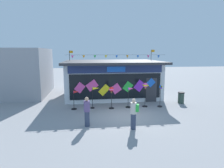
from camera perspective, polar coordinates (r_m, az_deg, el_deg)
The scene contains 12 objects.
ground_plane at distance 12.84m, azimuth 4.31°, elevation -9.25°, with size 80.00×80.00×0.00m, color gray.
kite_shop_building at distance 18.31m, azimuth -0.15°, elevation 1.80°, with size 8.64×6.74×4.35m.
wind_spinner_far_left at distance 14.14m, azimuth -10.83°, elevation -4.06°, with size 0.60×0.39×1.40m.
wind_spinner_left at distance 14.13m, azimuth -5.01°, elevation -2.31°, with size 0.69×0.35×1.61m.
wind_spinner_center_left at distance 13.97m, azimuth -0.17°, elevation -2.49°, with size 0.38×0.38×1.62m.
wind_spinner_center_right at distance 14.37m, azimuth 5.33°, elevation -3.22°, with size 0.60×0.39×1.54m.
wind_spinner_right at distance 14.63m, azimuth 9.88°, elevation -1.28°, with size 0.39×0.39×1.85m.
wind_spinner_far_right at distance 14.94m, azimuth 14.16°, elevation -3.33°, with size 0.36×0.36×1.71m.
person_near_camera at distance 10.84m, azimuth -7.45°, elevation -8.10°, with size 0.34×0.34×1.68m.
person_mid_plaza at distance 10.44m, azimuth 6.50°, elevation -8.59°, with size 0.48×0.39×1.68m.
trash_bin at distance 16.61m, azimuth 19.81°, elevation -3.82°, with size 0.52×0.52×0.92m.
neighbour_building at distance 20.97m, azimuth -28.97°, elevation 3.11°, with size 7.72×6.36×4.46m, color #99999E.
Camera 1 is at (-2.52, -11.91, 4.10)m, focal length 30.80 mm.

